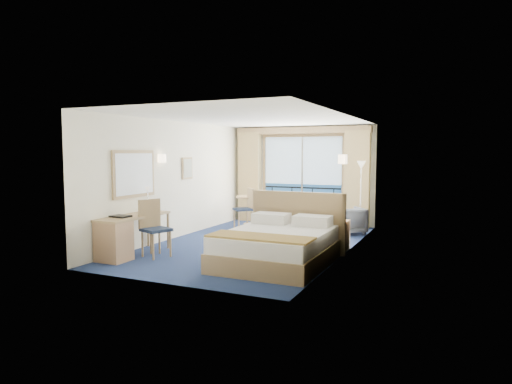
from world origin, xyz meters
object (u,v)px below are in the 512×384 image
Objects in this scene: desk at (118,237)px; nightstand at (337,235)px; floor_lamp at (361,178)px; desk_chair at (153,224)px; table_chair_a at (264,207)px; armchair at (349,221)px; round_table at (252,203)px; table_chair_b at (246,206)px; bed at (278,245)px.

nightstand is at bearing 36.23° from desk.
floor_lamp reaches higher than desk.
desk is at bearing 161.34° from desk_chair.
table_chair_a reaches higher than nightstand.
armchair is 0.81× the size of round_table.
round_table is at bearing 144.38° from table_chair_b.
desk_chair reaches higher than armchair.
desk is 1.69× the size of table_chair_a.
bed reaches higher than nightstand.
nightstand is 0.58× the size of table_chair_b.
table_chair_a is (-1.80, 3.57, 0.21)m from bed.
nightstand is at bearing 56.67° from armchair.
bed reaches higher than desk.
table_chair_b is (-2.81, 1.61, 0.29)m from nightstand.
table_chair_a is at bearing -167.43° from floor_lamp.
floor_lamp reaches higher than desk_chair.
armchair is 0.40× the size of floor_lamp.
round_table is (0.55, 4.71, 0.17)m from desk.
bed reaches higher than table_chair_a.
desk_chair is 1.24× the size of round_table.
table_chair_b is at bearing 122.87° from table_chair_a.
nightstand is 3.67m from desk_chair.
floor_lamp is 2.99m from round_table.
bed is 1.39× the size of desk.
nightstand is at bearing -35.31° from desk_chair.
round_table is (-2.26, 3.79, 0.26)m from bed.
armchair is 0.68× the size of table_chair_b.
armchair is at bearing -15.10° from desk_chair.
table_chair_a reaches higher than armchair.
round_table is 0.90× the size of table_chair_a.
desk_chair is 4.04m from table_chair_a.
desk is 1.87× the size of round_table.
desk is 0.68m from desk_chair.
desk is 4.61m from table_chair_a.
table_chair_a is (-2.45, 1.96, 0.25)m from nightstand.
table_chair_a is (-2.42, -0.54, -0.79)m from floor_lamp.
desk is 1.57× the size of table_chair_b.
floor_lamp is 1.63× the size of desk_chair.
armchair is at bearing 82.49° from bed.
round_table is 0.84× the size of table_chair_b.
bed is 3.78× the size of nightstand.
desk_chair is (0.42, 0.50, 0.19)m from desk.
nightstand is at bearing -140.30° from table_chair_a.
floor_lamp is (0.16, 0.61, 1.01)m from armchair.
armchair is 2.75m from round_table.
round_table is (0.13, 4.21, -0.01)m from desk_chair.
nightstand is at bearing 15.03° from table_chair_b.
bed is 2.10× the size of desk_chair.
round_table is (-2.88, -0.32, -0.74)m from floor_lamp.
floor_lamp reaches higher than round_table.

